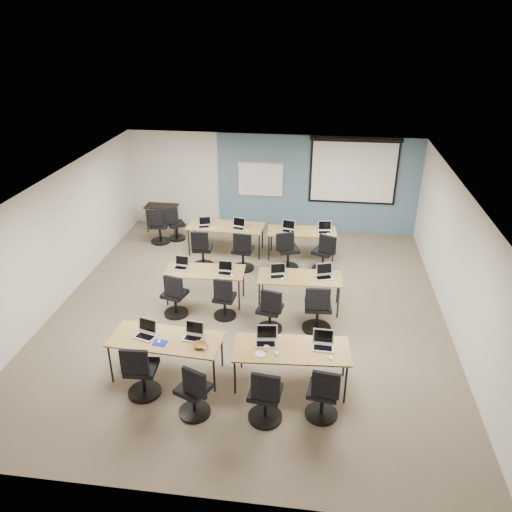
# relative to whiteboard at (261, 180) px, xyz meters

# --- Properties ---
(floor) EXTENTS (8.00, 9.00, 0.02)m
(floor) POSITION_rel_whiteboard_xyz_m (0.30, -4.43, -1.45)
(floor) COLOR #6B6354
(floor) RESTS_ON ground
(ceiling) EXTENTS (8.00, 9.00, 0.02)m
(ceiling) POSITION_rel_whiteboard_xyz_m (0.30, -4.43, 1.25)
(ceiling) COLOR white
(ceiling) RESTS_ON ground
(wall_back) EXTENTS (8.00, 0.04, 2.70)m
(wall_back) POSITION_rel_whiteboard_xyz_m (0.30, 0.07, -0.10)
(wall_back) COLOR beige
(wall_back) RESTS_ON ground
(wall_front) EXTENTS (8.00, 0.04, 2.70)m
(wall_front) POSITION_rel_whiteboard_xyz_m (0.30, -8.93, -0.10)
(wall_front) COLOR beige
(wall_front) RESTS_ON ground
(wall_left) EXTENTS (0.04, 9.00, 2.70)m
(wall_left) POSITION_rel_whiteboard_xyz_m (-3.70, -4.43, -0.10)
(wall_left) COLOR beige
(wall_left) RESTS_ON ground
(wall_right) EXTENTS (0.04, 9.00, 2.70)m
(wall_right) POSITION_rel_whiteboard_xyz_m (4.30, -4.43, -0.10)
(wall_right) COLOR beige
(wall_right) RESTS_ON ground
(blue_accent_panel) EXTENTS (5.50, 0.04, 2.70)m
(blue_accent_panel) POSITION_rel_whiteboard_xyz_m (1.55, 0.04, -0.10)
(blue_accent_panel) COLOR #3D5977
(blue_accent_panel) RESTS_ON wall_back
(whiteboard) EXTENTS (1.28, 0.03, 0.98)m
(whiteboard) POSITION_rel_whiteboard_xyz_m (0.00, 0.00, 0.00)
(whiteboard) COLOR silver
(whiteboard) RESTS_ON wall_back
(projector_screen) EXTENTS (2.40, 0.10, 1.82)m
(projector_screen) POSITION_rel_whiteboard_xyz_m (2.50, -0.02, 0.44)
(projector_screen) COLOR black
(projector_screen) RESTS_ON wall_back
(training_table_front_left) EXTENTS (1.87, 0.78, 0.73)m
(training_table_front_left) POSITION_rel_whiteboard_xyz_m (-0.77, -6.60, -0.76)
(training_table_front_left) COLOR #A67D4B
(training_table_front_left) RESTS_ON floor
(training_table_front_right) EXTENTS (1.88, 0.78, 0.73)m
(training_table_front_right) POSITION_rel_whiteboard_xyz_m (1.32, -6.60, -0.76)
(training_table_front_right) COLOR brown
(training_table_front_right) RESTS_ON floor
(training_table_mid_left) EXTENTS (1.67, 0.69, 0.73)m
(training_table_mid_left) POSITION_rel_whiteboard_xyz_m (-0.67, -4.14, -0.77)
(training_table_mid_left) COLOR brown
(training_table_mid_left) RESTS_ON floor
(training_table_mid_right) EXTENTS (1.72, 0.72, 0.73)m
(training_table_mid_right) POSITION_rel_whiteboard_xyz_m (1.33, -4.15, -0.77)
(training_table_mid_right) COLOR brown
(training_table_mid_right) RESTS_ON floor
(training_table_back_left) EXTENTS (1.92, 0.80, 0.73)m
(training_table_back_left) POSITION_rel_whiteboard_xyz_m (-0.68, -1.68, -0.76)
(training_table_back_left) COLOR #9E6137
(training_table_back_left) RESTS_ON floor
(training_table_back_right) EXTENTS (1.70, 0.71, 0.73)m
(training_table_back_right) POSITION_rel_whiteboard_xyz_m (1.25, -1.76, -0.77)
(training_table_back_right) COLOR brown
(training_table_back_right) RESTS_ON floor
(laptop_0) EXTENTS (0.35, 0.29, 0.26)m
(laptop_0) POSITION_rel_whiteboard_xyz_m (-1.13, -6.55, -0.66)
(laptop_0) COLOR #BCBCBF
(laptop_0) RESTS_ON training_table_front_left
(mouse_0) EXTENTS (0.08, 0.10, 0.03)m
(mouse_0) POSITION_rel_whiteboard_xyz_m (-0.86, -6.71, -0.71)
(mouse_0) COLOR white
(mouse_0) RESTS_ON training_table_front_left
(task_chair_0) EXTENTS (0.54, 0.54, 1.02)m
(task_chair_0) POSITION_rel_whiteboard_xyz_m (-1.03, -7.19, -1.03)
(task_chair_0) COLOR black
(task_chair_0) RESTS_ON floor
(laptop_1) EXTENTS (0.32, 0.28, 0.25)m
(laptop_1) POSITION_rel_whiteboard_xyz_m (-0.32, -6.49, -0.66)
(laptop_1) COLOR #B5B5C1
(laptop_1) RESTS_ON training_table_front_left
(mouse_1) EXTENTS (0.07, 0.10, 0.04)m
(mouse_1) POSITION_rel_whiteboard_xyz_m (-0.07, -6.79, -0.71)
(mouse_1) COLOR white
(mouse_1) RESTS_ON training_table_front_left
(task_chair_1) EXTENTS (0.53, 0.50, 0.98)m
(task_chair_1) POSITION_rel_whiteboard_xyz_m (-0.08, -7.52, -1.05)
(task_chair_1) COLOR black
(task_chair_1) RESTS_ON floor
(laptop_2) EXTENTS (0.35, 0.30, 0.27)m
(laptop_2) POSITION_rel_whiteboard_xyz_m (0.89, -6.49, -0.65)
(laptop_2) COLOR #B8B8BA
(laptop_2) RESTS_ON training_table_front_right
(mouse_2) EXTENTS (0.09, 0.12, 0.04)m
(mouse_2) POSITION_rel_whiteboard_xyz_m (1.10, -6.78, -0.71)
(mouse_2) COLOR white
(mouse_2) RESTS_ON training_table_front_right
(task_chair_2) EXTENTS (0.53, 0.53, 1.01)m
(task_chair_2) POSITION_rel_whiteboard_xyz_m (1.00, -7.49, -1.03)
(task_chair_2) COLOR black
(task_chair_2) RESTS_ON floor
(laptop_3) EXTENTS (0.34, 0.29, 0.26)m
(laptop_3) POSITION_rel_whiteboard_xyz_m (1.82, -6.47, -0.66)
(laptop_3) COLOR silver
(laptop_3) RESTS_ON training_table_front_right
(mouse_3) EXTENTS (0.07, 0.10, 0.03)m
(mouse_3) POSITION_rel_whiteboard_xyz_m (1.95, -6.78, -0.71)
(mouse_3) COLOR white
(mouse_3) RESTS_ON training_table_front_right
(task_chair_3) EXTENTS (0.51, 0.51, 0.99)m
(task_chair_3) POSITION_rel_whiteboard_xyz_m (1.85, -7.31, -1.04)
(task_chair_3) COLOR black
(task_chair_3) RESTS_ON floor
(laptop_4) EXTENTS (0.31, 0.26, 0.23)m
(laptop_4) POSITION_rel_whiteboard_xyz_m (-1.20, -4.06, -0.66)
(laptop_4) COLOR silver
(laptop_4) RESTS_ON training_table_mid_left
(mouse_4) EXTENTS (0.08, 0.11, 0.04)m
(mouse_4) POSITION_rel_whiteboard_xyz_m (-0.90, -4.39, -0.71)
(mouse_4) COLOR white
(mouse_4) RESTS_ON training_table_mid_left
(task_chair_4) EXTENTS (0.50, 0.50, 0.98)m
(task_chair_4) POSITION_rel_whiteboard_xyz_m (-1.15, -4.80, -1.05)
(task_chair_4) COLOR black
(task_chair_4) RESTS_ON floor
(laptop_5) EXTENTS (0.31, 0.26, 0.24)m
(laptop_5) POSITION_rel_whiteboard_xyz_m (-0.23, -4.18, -0.66)
(laptop_5) COLOR #AAABAE
(laptop_5) RESTS_ON training_table_mid_left
(mouse_5) EXTENTS (0.08, 0.11, 0.04)m
(mouse_5) POSITION_rel_whiteboard_xyz_m (-0.06, -4.30, -0.71)
(mouse_5) COLOR white
(mouse_5) RESTS_ON training_table_mid_left
(task_chair_5) EXTENTS (0.46, 0.46, 0.95)m
(task_chair_5) POSITION_rel_whiteboard_xyz_m (-0.15, -4.76, -1.06)
(task_chair_5) COLOR black
(task_chair_5) RESTS_ON floor
(laptop_6) EXTENTS (0.32, 0.28, 0.25)m
(laptop_6) POSITION_rel_whiteboard_xyz_m (0.87, -4.18, -0.66)
(laptop_6) COLOR #B6B6BF
(laptop_6) RESTS_ON training_table_mid_right
(mouse_6) EXTENTS (0.09, 0.12, 0.04)m
(mouse_6) POSITION_rel_whiteboard_xyz_m (0.98, -4.31, -0.71)
(mouse_6) COLOR white
(mouse_6) RESTS_ON training_table_mid_right
(task_chair_6) EXTENTS (0.50, 0.50, 0.98)m
(task_chair_6) POSITION_rel_whiteboard_xyz_m (0.82, -5.11, -1.05)
(task_chair_6) COLOR black
(task_chair_6) RESTS_ON floor
(laptop_7) EXTENTS (0.35, 0.30, 0.26)m
(laptop_7) POSITION_rel_whiteboard_xyz_m (1.82, -4.09, -0.66)
(laptop_7) COLOR #BBBBBB
(laptop_7) RESTS_ON training_table_mid_right
(mouse_7) EXTENTS (0.06, 0.09, 0.03)m
(mouse_7) POSITION_rel_whiteboard_xyz_m (2.05, -4.35, -0.71)
(mouse_7) COLOR white
(mouse_7) RESTS_ON training_table_mid_right
(task_chair_7) EXTENTS (0.57, 0.57, 1.05)m
(task_chair_7) POSITION_rel_whiteboard_xyz_m (1.72, -4.97, -1.02)
(task_chair_7) COLOR black
(task_chair_7) RESTS_ON floor
(laptop_8) EXTENTS (0.31, 0.26, 0.24)m
(laptop_8) POSITION_rel_whiteboard_xyz_m (-1.21, -1.80, -0.66)
(laptop_8) COLOR silver
(laptop_8) RESTS_ON training_table_back_left
(mouse_8) EXTENTS (0.06, 0.10, 0.04)m
(mouse_8) POSITION_rel_whiteboard_xyz_m (-0.98, -1.91, -0.71)
(mouse_8) COLOR white
(mouse_8) RESTS_ON training_table_back_left
(task_chair_8) EXTENTS (0.50, 0.50, 0.98)m
(task_chair_8) POSITION_rel_whiteboard_xyz_m (-1.10, -2.60, -1.04)
(task_chair_8) COLOR black
(task_chair_8) RESTS_ON floor
(laptop_9) EXTENTS (0.33, 0.28, 0.25)m
(laptop_9) POSITION_rel_whiteboard_xyz_m (-0.34, -1.79, -0.66)
(laptop_9) COLOR silver
(laptop_9) RESTS_ON training_table_back_left
(mouse_9) EXTENTS (0.06, 0.10, 0.03)m
(mouse_9) POSITION_rel_whiteboard_xyz_m (-0.10, -1.96, -0.71)
(mouse_9) COLOR white
(mouse_9) RESTS_ON training_table_back_left
(task_chair_9) EXTENTS (0.53, 0.53, 1.01)m
(task_chair_9) POSITION_rel_whiteboard_xyz_m (-0.10, -2.63, -1.03)
(task_chair_9) COLOR black
(task_chair_9) RESTS_ON floor
(laptop_10) EXTENTS (0.33, 0.28, 0.25)m
(laptop_10) POSITION_rel_whiteboard_xyz_m (0.92, -1.80, -0.66)
(laptop_10) COLOR #B9B9B9
(laptop_10) RESTS_ON training_table_back_right
(mouse_10) EXTENTS (0.08, 0.10, 0.03)m
(mouse_10) POSITION_rel_whiteboard_xyz_m (0.97, -1.90, -0.71)
(mouse_10) COLOR white
(mouse_10) RESTS_ON training_table_back_right
(task_chair_10) EXTENTS (0.55, 0.53, 1.01)m
(task_chair_10) POSITION_rel_whiteboard_xyz_m (0.95, -2.44, -1.03)
(task_chair_10) COLOR black
(task_chair_10) RESTS_ON floor
(laptop_11) EXTENTS (0.34, 0.29, 0.26)m
(laptop_11) POSITION_rel_whiteboard_xyz_m (1.81, -1.75, -0.66)
(laptop_11) COLOR #BABABA
(laptop_11) RESTS_ON training_table_back_right
(mouse_11) EXTENTS (0.08, 0.11, 0.04)m
(mouse_11) POSITION_rel_whiteboard_xyz_m (1.90, -1.88, -0.71)
(mouse_11) COLOR white
(mouse_11) RESTS_ON training_table_back_right
(task_chair_11) EXTENTS (0.54, 0.51, 0.99)m
(task_chair_11) POSITION_rel_whiteboard_xyz_m (1.82, -2.43, -1.04)
(task_chair_11) COLOR black
(task_chair_11) RESTS_ON floor
(blue_mousepad) EXTENTS (0.25, 0.22, 0.01)m
(blue_mousepad) POSITION_rel_whiteboard_xyz_m (-0.83, -6.73, -0.72)
(blue_mousepad) COLOR navy
(blue_mousepad) RESTS_ON training_table_front_left
(snack_bowl) EXTENTS (0.22, 0.22, 0.05)m
(snack_bowl) POSITION_rel_whiteboard_xyz_m (-0.15, -6.75, -0.69)
(snack_bowl) COLOR brown
(snack_bowl) RESTS_ON training_table_front_left
(snack_plate) EXTENTS (0.17, 0.17, 0.01)m
(snack_plate) POSITION_rel_whiteboard_xyz_m (0.84, -6.82, -0.71)
(snack_plate) COLOR white
(snack_plate) RESTS_ON training_table_front_right
(coffee_cup) EXTENTS (0.09, 0.09, 0.07)m
(coffee_cup) POSITION_rel_whiteboard_xyz_m (0.93, -6.72, -0.67)
(coffee_cup) COLOR silver
(coffee_cup) RESTS_ON snack_plate
(utility_table) EXTENTS (0.89, 0.50, 0.75)m
(utility_table) POSITION_rel_whiteboard_xyz_m (-2.73, -0.53, -0.80)
(utility_table) COLOR black
(utility_table) RESTS_ON floor
(spare_chair_a) EXTENTS (0.52, 0.46, 0.95)m
(spare_chair_a) POSITION_rel_whiteboard_xyz_m (-2.20, -1.11, -1.06)
(spare_chair_a) COLOR black
(spare_chair_a) RESTS_ON floor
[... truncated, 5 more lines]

